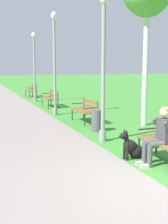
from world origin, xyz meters
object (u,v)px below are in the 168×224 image
object	(u,v)px
person_seated_on_near_bench	(160,133)
litter_bin	(97,121)
lamp_post_near	(103,67)
lamp_post_mid	(55,63)
dog_black	(132,148)
lamp_post_far	(34,66)
park_bench_near	(168,140)
park_bench_far	(51,97)
park_bench_furthest	(32,89)
park_bench_mid	(86,109)

from	to	relation	value
person_seated_on_near_bench	litter_bin	size ratio (longest dim) A/B	1.79
lamp_post_near	lamp_post_mid	world-z (taller)	lamp_post_mid
dog_black	lamp_post_far	bearing A→B (deg)	89.36
litter_bin	lamp_post_far	bearing A→B (deg)	91.62
park_bench_near	dog_black	distance (m)	0.82
park_bench_far	litter_bin	size ratio (longest dim) A/B	2.14
park_bench_far	park_bench_furthest	world-z (taller)	same
park_bench_mid	lamp_post_mid	world-z (taller)	lamp_post_mid
lamp_post_mid	lamp_post_far	world-z (taller)	lamp_post_mid
lamp_post_mid	dog_black	bearing A→B (deg)	-89.82
park_bench_far	lamp_post_near	xyz separation A→B (m)	(-0.40, -7.35, 1.56)
park_bench_mid	lamp_post_near	bearing A→B (deg)	-101.32
park_bench_near	lamp_post_near	world-z (taller)	lamp_post_near
park_bench_near	park_bench_furthest	distance (m)	14.68
park_bench_mid	person_seated_on_near_bench	world-z (taller)	person_seated_on_near_bench
park_bench_furthest	park_bench_near	bearing A→B (deg)	-89.51
park_bench_far	park_bench_near	bearing A→B (deg)	-89.18
park_bench_near	park_bench_mid	size ratio (longest dim) A/B	1.00
park_bench_far	lamp_post_mid	xyz separation A→B (m)	(-0.45, -2.48, 1.70)
park_bench_near	park_bench_furthest	bearing A→B (deg)	90.49
park_bench_far	lamp_post_far	distance (m)	2.96
park_bench_near	litter_bin	xyz separation A→B (m)	(-0.19, 3.47, -0.16)
park_bench_furthest	lamp_post_mid	xyz separation A→B (m)	(-0.46, -7.57, 1.70)
dog_black	lamp_post_near	world-z (taller)	lamp_post_near
park_bench_far	litter_bin	bearing A→B (deg)	-90.50
park_bench_mid	litter_bin	distance (m)	1.59
lamp_post_near	lamp_post_mid	bearing A→B (deg)	90.54
park_bench_furthest	litter_bin	xyz separation A→B (m)	(-0.07, -11.21, -0.16)
litter_bin	park_bench_furthest	bearing A→B (deg)	89.66
park_bench_near	litter_bin	bearing A→B (deg)	93.13
lamp_post_mid	park_bench_furthest	bearing A→B (deg)	86.53
person_seated_on_near_bench	lamp_post_near	bearing A→B (deg)	98.38
park_bench_mid	litter_bin	size ratio (longest dim) A/B	2.14
lamp_post_mid	litter_bin	world-z (taller)	lamp_post_mid
park_bench_furthest	dog_black	world-z (taller)	park_bench_furthest
park_bench_near	person_seated_on_near_bench	bearing A→B (deg)	-179.16
park_bench_near	park_bench_far	size ratio (longest dim) A/B	1.00
park_bench_near	lamp_post_mid	size ratio (longest dim) A/B	0.35
park_bench_furthest	person_seated_on_near_bench	size ratio (longest dim) A/B	1.20
lamp_post_mid	lamp_post_far	xyz separation A→B (m)	(0.15, 5.00, -0.17)
person_seated_on_near_bench	lamp_post_far	distance (m)	12.19
person_seated_on_near_bench	lamp_post_far	bearing A→B (deg)	91.07
park_bench_mid	dog_black	xyz separation A→B (m)	(-0.59, -4.51, -0.25)
lamp_post_far	park_bench_near	bearing A→B (deg)	-87.95
park_bench_furthest	lamp_post_far	distance (m)	3.02
lamp_post_near	park_bench_far	bearing A→B (deg)	86.89
park_bench_furthest	dog_black	distance (m)	14.15
dog_black	lamp_post_near	bearing A→B (deg)	89.13
park_bench_mid	park_bench_far	bearing A→B (deg)	92.04
dog_black	lamp_post_mid	world-z (taller)	lamp_post_mid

